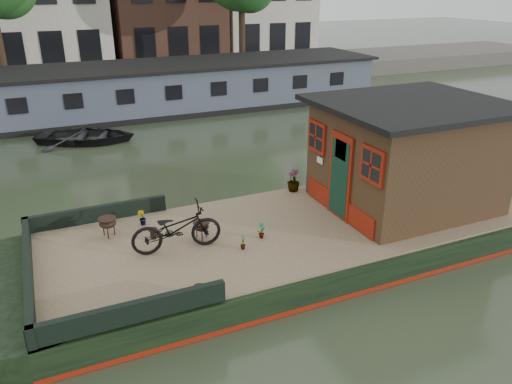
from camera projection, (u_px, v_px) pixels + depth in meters
name	position (u px, v px, depth m)	size (l,w,h in m)	color
ground	(320.00, 245.00, 11.21)	(120.00, 120.00, 0.00)	#2A3522
houseboat_hull	(266.00, 246.00, 10.61)	(14.01, 4.02, 0.60)	black
houseboat_deck	(321.00, 220.00, 10.97)	(11.80, 3.80, 0.05)	#8A7755
bow_bulwark	(79.00, 261.00, 9.00)	(3.00, 4.00, 0.35)	black
cabin	(407.00, 154.00, 11.30)	(4.00, 3.50, 2.42)	black
bicycle	(176.00, 228.00, 9.56)	(0.61, 1.74, 0.91)	black
potted_plant_a	(261.00, 230.00, 10.10)	(0.19, 0.13, 0.35)	#9D402D
potted_plant_b	(142.00, 218.00, 10.67)	(0.18, 0.14, 0.32)	maroon
potted_plant_d	(293.00, 180.00, 12.36)	(0.31, 0.31, 0.56)	maroon
potted_plant_e	(243.00, 242.00, 9.68)	(0.17, 0.12, 0.33)	#A86D31
brazier_front	(202.00, 230.00, 10.05)	(0.36, 0.36, 0.39)	black
brazier_rear	(108.00, 227.00, 10.16)	(0.38, 0.38, 0.41)	black
bollard_port	(153.00, 234.00, 10.11)	(0.19, 0.19, 0.21)	black
bollard_stbd	(199.00, 291.00, 8.23)	(0.18, 0.18, 0.21)	black
dinghy	(86.00, 132.00, 18.31)	(2.55, 3.56, 0.74)	black
far_houseboat	(162.00, 89.00, 22.62)	(20.40, 4.40, 2.11)	#414656
quay	(135.00, 78.00, 28.30)	(60.00, 6.00, 0.90)	#47443F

